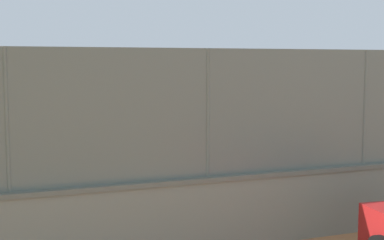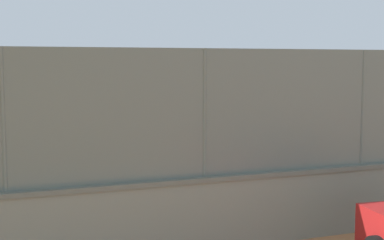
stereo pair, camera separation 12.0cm
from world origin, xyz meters
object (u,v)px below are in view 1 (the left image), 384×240
object	(u,v)px
sports_ball	(112,115)
courtside_bench	(199,196)
player_crossing_court	(128,118)
player_at_service_line	(197,120)

from	to	relation	value
sports_ball	courtside_bench	size ratio (longest dim) A/B	0.12
player_crossing_court	courtside_bench	world-z (taller)	player_crossing_court
player_crossing_court	player_at_service_line	size ratio (longest dim) A/B	1.10
sports_ball	courtside_bench	xyz separation A→B (m)	(0.96, 10.81, -0.71)
player_at_service_line	sports_ball	xyz separation A→B (m)	(3.50, -0.25, 0.33)
player_at_service_line	courtside_bench	world-z (taller)	player_at_service_line
player_crossing_court	sports_ball	xyz separation A→B (m)	(0.89, 0.90, 0.23)
player_at_service_line	courtside_bench	distance (m)	11.47
player_at_service_line	sports_ball	bearing A→B (deg)	-4.09
player_crossing_court	player_at_service_line	distance (m)	2.86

